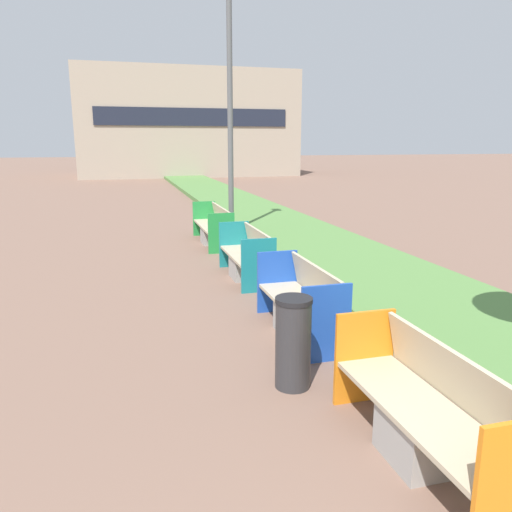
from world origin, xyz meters
The scene contains 8 objects.
planter_grass_strip centered at (3.20, 12.00, 0.09)m, with size 2.80×120.00×0.18m.
building_backdrop centered at (4.00, 39.88, 3.81)m, with size 15.85×7.92×7.62m.
bench_orange_frame centered at (0.94, 3.48, 0.37)m, with size 0.65×2.03×0.94m.
bench_blue_frame centered at (0.94, 6.35, 0.36)m, with size 0.65×1.90×0.94m.
bench_teal_frame centered at (0.94, 9.24, 0.36)m, with size 0.65×1.93×0.94m.
bench_green_frame centered at (0.94, 12.67, 0.38)m, with size 0.65×2.41×0.94m.
litter_bin centered at (0.33, 4.95, 0.49)m, with size 0.39×0.39×0.98m.
street_lamp_post centered at (1.55, 13.34, 3.73)m, with size 0.24×0.44×6.70m.
Camera 1 is at (-1.34, 0.37, 2.54)m, focal length 35.00 mm.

